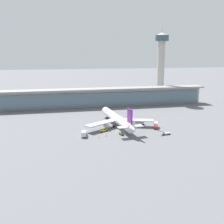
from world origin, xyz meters
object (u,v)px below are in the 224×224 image
service_truck_at_far_stand_white (165,133)px  control_tower (161,61)px  safety_cone_bravo (106,136)px  service_truck_under_wing_red (156,125)px  service_truck_on_taxiway_olive (122,133)px  safety_cone_alpha (99,137)px  safety_cone_charlie (164,133)px  service_truck_near_nose_blue (138,122)px  airliner_on_stand (117,119)px  service_truck_by_tail_yellow (104,130)px  service_truck_mid_apron_white (84,133)px

service_truck_at_far_stand_white → control_tower: 110.55m
safety_cone_bravo → service_truck_at_far_stand_white: bearing=-7.4°
service_truck_under_wing_red → service_truck_on_taxiway_olive: size_ratio=2.45×
service_truck_at_far_stand_white → safety_cone_alpha: service_truck_at_far_stand_white is taller
safety_cone_charlie → service_truck_near_nose_blue: bearing=111.2°
safety_cone_alpha → safety_cone_bravo: size_ratio=1.00×
service_truck_under_wing_red → safety_cone_alpha: (-36.01, -11.44, -1.37)m
airliner_on_stand → safety_cone_alpha: airliner_on_stand is taller
service_truck_under_wing_red → control_tower: 98.34m
airliner_on_stand → safety_cone_charlie: airliner_on_stand is taller
service_truck_near_nose_blue → service_truck_by_tail_yellow: service_truck_near_nose_blue is taller
service_truck_by_tail_yellow → service_truck_mid_apron_white: bearing=-151.5°
airliner_on_stand → safety_cone_charlie: size_ratio=80.06×
service_truck_mid_apron_white → service_truck_under_wing_red: bearing=9.7°
safety_cone_bravo → safety_cone_charlie: (31.54, -2.87, 0.00)m
service_truck_under_wing_red → service_truck_at_far_stand_white: service_truck_under_wing_red is taller
service_truck_under_wing_red → safety_cone_charlie: service_truck_under_wing_red is taller
airliner_on_stand → service_truck_on_taxiway_olive: bearing=-95.4°
airliner_on_stand → service_truck_at_far_stand_white: 30.96m
safety_cone_alpha → safety_cone_bravo: same height
service_truck_near_nose_blue → safety_cone_alpha: bearing=-144.8°
airliner_on_stand → safety_cone_bravo: airliner_on_stand is taller
airliner_on_stand → safety_cone_alpha: (-14.38, -19.31, -4.38)m
service_truck_by_tail_yellow → control_tower: (68.76, 85.28, 35.40)m
control_tower → safety_cone_bravo: size_ratio=94.64×
service_truck_near_nose_blue → safety_cone_bravo: bearing=-142.9°
airliner_on_stand → service_truck_at_far_stand_white: size_ratio=8.14×
safety_cone_charlie → service_truck_on_taxiway_olive: bearing=171.8°
service_truck_near_nose_blue → service_truck_by_tail_yellow: 25.18m
service_truck_on_taxiway_olive → safety_cone_bravo: size_ratio=4.44×
service_truck_at_far_stand_white → safety_cone_charlie: (-0.37, 1.30, -0.49)m
service_truck_under_wing_red → service_truck_at_far_stand_white: bearing=-89.1°
service_truck_near_nose_blue → service_truck_at_far_stand_white: service_truck_near_nose_blue is taller
service_truck_by_tail_yellow → service_truck_on_taxiway_olive: size_ratio=2.17×
safety_cone_alpha → service_truck_at_far_stand_white: bearing=-3.6°
service_truck_mid_apron_white → safety_cone_charlie: service_truck_mid_apron_white is taller
airliner_on_stand → service_truck_mid_apron_white: bearing=-144.9°
service_truck_under_wing_red → service_truck_mid_apron_white: bearing=-170.3°
service_truck_on_taxiway_olive → safety_cone_alpha: size_ratio=4.44×
service_truck_mid_apron_white → safety_cone_bravo: bearing=-10.3°
control_tower → safety_cone_alpha: (-73.19, -95.69, -35.89)m
service_truck_near_nose_blue → control_tower: control_tower is taller
safety_cone_alpha → service_truck_on_taxiway_olive: bearing=10.3°
safety_cone_charlie → control_tower: bearing=68.9°
service_truck_on_taxiway_olive → service_truck_by_tail_yellow: bearing=136.0°
control_tower → service_truck_near_nose_blue: bearing=-120.8°
service_truck_mid_apron_white → service_truck_by_tail_yellow: bearing=28.5°
control_tower → service_truck_under_wing_red: bearing=-113.8°
safety_cone_bravo → safety_cone_charlie: same height
service_truck_at_far_stand_white → service_truck_near_nose_blue: bearing=110.9°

